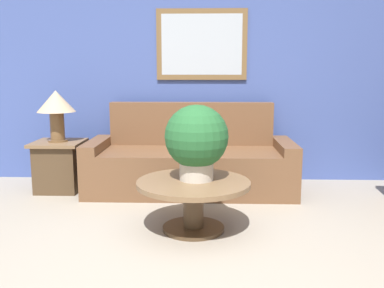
{
  "coord_description": "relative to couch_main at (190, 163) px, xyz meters",
  "views": [
    {
      "loc": [
        0.04,
        -2.49,
        1.32
      ],
      "look_at": [
        -0.09,
        1.61,
        0.61
      ],
      "focal_mm": 40.0,
      "sensor_mm": 36.0,
      "label": 1
    }
  ],
  "objects": [
    {
      "name": "ground_plane",
      "position": [
        0.13,
        -2.14,
        -0.3
      ],
      "size": [
        20.0,
        20.0,
        0.0
      ],
      "primitive_type": "plane",
      "color": "gray"
    },
    {
      "name": "table_lamp",
      "position": [
        -1.45,
        -0.05,
        0.64
      ],
      "size": [
        0.41,
        0.41,
        0.56
      ],
      "color": "brown",
      "rests_on": "side_table"
    },
    {
      "name": "coffee_table",
      "position": [
        0.07,
        -1.21,
        0.0
      ],
      "size": [
        0.94,
        0.94,
        0.42
      ],
      "color": "#4C3823",
      "rests_on": "ground_plane"
    },
    {
      "name": "potted_plant_on_table",
      "position": [
        0.09,
        -1.16,
        0.46
      ],
      "size": [
        0.53,
        0.53,
        0.63
      ],
      "color": "beige",
      "rests_on": "coffee_table"
    },
    {
      "name": "side_table",
      "position": [
        -1.45,
        -0.05,
        -0.02
      ],
      "size": [
        0.53,
        0.53,
        0.55
      ],
      "color": "#4C3823",
      "rests_on": "ground_plane"
    },
    {
      "name": "couch_main",
      "position": [
        0.0,
        0.0,
        0.0
      ],
      "size": [
        2.24,
        0.88,
        0.96
      ],
      "color": "brown",
      "rests_on": "ground_plane"
    },
    {
      "name": "wall_back",
      "position": [
        0.13,
        0.54,
        1.0
      ],
      "size": [
        8.0,
        0.09,
        2.6
      ],
      "color": "#42569E",
      "rests_on": "ground_plane"
    }
  ]
}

